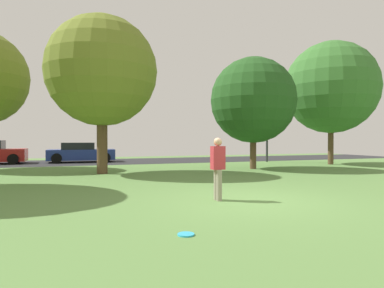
# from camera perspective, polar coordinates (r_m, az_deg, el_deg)

# --- Properties ---
(ground_plane) EXTENTS (44.00, 44.00, 0.00)m
(ground_plane) POSITION_cam_1_polar(r_m,az_deg,el_deg) (8.50, 9.43, -9.48)
(ground_plane) COLOR #5B8442
(road_strip) EXTENTS (44.00, 6.40, 0.01)m
(road_strip) POSITION_cam_1_polar(r_m,az_deg,el_deg) (23.70, -9.92, -2.88)
(road_strip) COLOR #28282B
(road_strip) RESTS_ON ground_plane
(maple_tree_near) EXTENTS (4.39, 4.39, 5.73)m
(maple_tree_near) POSITION_cam_1_polar(r_m,az_deg,el_deg) (17.59, 10.40, 7.33)
(maple_tree_near) COLOR brown
(maple_tree_near) RESTS_ON ground_plane
(oak_tree_right) EXTENTS (5.53, 5.53, 7.43)m
(oak_tree_right) POSITION_cam_1_polar(r_m,az_deg,el_deg) (22.20, 22.62, 8.86)
(oak_tree_right) COLOR brown
(oak_tree_right) RESTS_ON ground_plane
(maple_tree_far) EXTENTS (4.85, 4.85, 6.95)m
(maple_tree_far) POSITION_cam_1_polar(r_m,az_deg,el_deg) (15.57, -15.11, 11.86)
(maple_tree_far) COLOR brown
(maple_tree_far) RESTS_ON ground_plane
(person_catcher) EXTENTS (0.32, 0.30, 1.56)m
(person_catcher) POSITION_cam_1_polar(r_m,az_deg,el_deg) (8.32, 4.42, -3.80)
(person_catcher) COLOR gray
(person_catcher) RESTS_ON ground_plane
(frisbee_disc) EXTENTS (0.27, 0.27, 0.03)m
(frisbee_disc) POSITION_cam_1_polar(r_m,az_deg,el_deg) (5.46, -1.05, -15.16)
(frisbee_disc) COLOR #2DB2E0
(frisbee_disc) RESTS_ON ground_plane
(parked_car_blue) EXTENTS (4.27, 2.09, 1.30)m
(parked_car_blue) POSITION_cam_1_polar(r_m,az_deg,el_deg) (23.57, -18.48, -1.46)
(parked_car_blue) COLOR #233893
(parked_car_blue) RESTS_ON ground_plane
(street_lamp_post) EXTENTS (0.14, 0.14, 4.50)m
(street_lamp_post) POSITION_cam_1_polar(r_m,az_deg,el_deg) (23.14, 12.66, 2.59)
(street_lamp_post) COLOR #2D2D33
(street_lamp_post) RESTS_ON ground_plane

